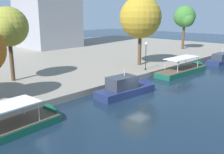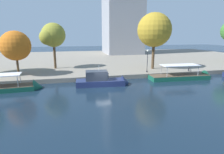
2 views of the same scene
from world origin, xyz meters
name	(u,v)px [view 2 (image 2 of 2)]	position (x,y,z in m)	size (l,w,h in m)	color
ground_plane	(103,88)	(0.00, 0.00, 0.00)	(220.00, 220.00, 0.00)	#142333
dock_promenade	(84,60)	(0.00, 32.76, 0.42)	(120.00, 55.00, 0.84)	gray
tour_boat_1	(9,89)	(-14.65, 2.22, 0.27)	(11.39, 3.78, 3.89)	#14513D
motor_yacht_2	(104,81)	(0.41, 1.97, 0.65)	(9.41, 3.59, 4.60)	navy
tour_boat_3	(184,77)	(16.69, 2.76, 0.31)	(12.94, 3.67, 4.08)	#14513D
mooring_bollard_0	(189,69)	(19.86, 5.96, 1.28)	(0.32, 0.32, 0.81)	#2D2D33
lamp_post	(147,58)	(10.61, 6.88, 3.86)	(0.43, 0.43, 4.70)	black
tree_0	(52,35)	(-8.49, 16.19, 8.37)	(5.65, 5.73, 10.30)	#4C3823
tree_4	(17,46)	(-14.48, 9.27, 6.57)	(5.50, 5.50, 8.46)	#4C3823
tree_5	(154,30)	(13.62, 10.57, 9.48)	(7.54, 7.54, 12.47)	#4C3823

